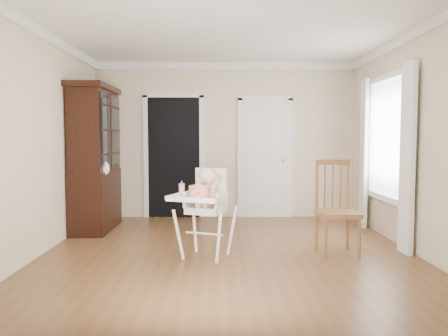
{
  "coord_description": "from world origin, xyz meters",
  "views": [
    {
      "loc": [
        -0.13,
        -5.18,
        1.4
      ],
      "look_at": [
        -0.06,
        -0.22,
        1.06
      ],
      "focal_mm": 35.0,
      "sensor_mm": 36.0,
      "label": 1
    }
  ],
  "objects_px": {
    "dining_chair": "(337,210)",
    "china_cabinet": "(95,158)",
    "sippy_cup": "(182,189)",
    "high_chair": "(206,202)",
    "cake": "(199,191)"
  },
  "relations": [
    {
      "from": "sippy_cup",
      "to": "china_cabinet",
      "type": "xyz_separation_m",
      "value": [
        -1.44,
        1.58,
        0.28
      ]
    },
    {
      "from": "cake",
      "to": "china_cabinet",
      "type": "height_order",
      "value": "china_cabinet"
    },
    {
      "from": "cake",
      "to": "china_cabinet",
      "type": "relative_size",
      "value": 0.13
    },
    {
      "from": "sippy_cup",
      "to": "dining_chair",
      "type": "height_order",
      "value": "dining_chair"
    },
    {
      "from": "cake",
      "to": "sippy_cup",
      "type": "relative_size",
      "value": 1.69
    },
    {
      "from": "china_cabinet",
      "to": "sippy_cup",
      "type": "bearing_deg",
      "value": -47.8
    },
    {
      "from": "high_chair",
      "to": "dining_chair",
      "type": "height_order",
      "value": "dining_chair"
    },
    {
      "from": "cake",
      "to": "china_cabinet",
      "type": "bearing_deg",
      "value": 132.41
    },
    {
      "from": "sippy_cup",
      "to": "china_cabinet",
      "type": "relative_size",
      "value": 0.08
    },
    {
      "from": "high_chair",
      "to": "cake",
      "type": "height_order",
      "value": "high_chair"
    },
    {
      "from": "sippy_cup",
      "to": "china_cabinet",
      "type": "bearing_deg",
      "value": 132.2
    },
    {
      "from": "dining_chair",
      "to": "china_cabinet",
      "type": "bearing_deg",
      "value": 153.88
    },
    {
      "from": "sippy_cup",
      "to": "china_cabinet",
      "type": "height_order",
      "value": "china_cabinet"
    },
    {
      "from": "dining_chair",
      "to": "high_chair",
      "type": "bearing_deg",
      "value": -177.7
    },
    {
      "from": "cake",
      "to": "dining_chair",
      "type": "relative_size",
      "value": 0.26
    }
  ]
}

